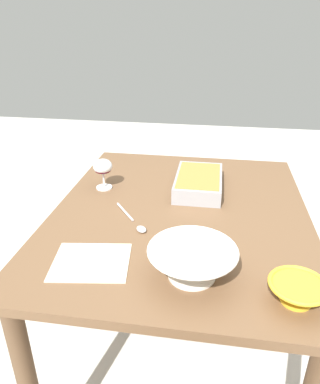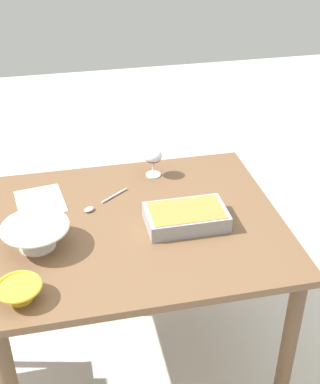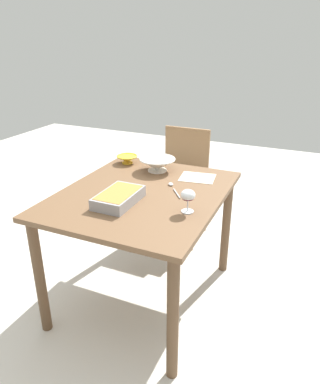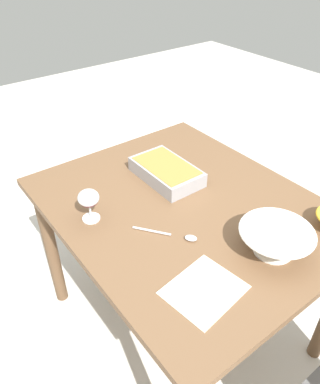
{
  "view_description": "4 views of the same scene",
  "coord_description": "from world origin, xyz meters",
  "px_view_note": "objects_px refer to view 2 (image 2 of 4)",
  "views": [
    {
      "loc": [
        1.2,
        0.11,
        1.44
      ],
      "look_at": [
        -0.05,
        -0.09,
        0.82
      ],
      "focal_mm": 34.16,
      "sensor_mm": 36.0,
      "label": 1
    },
    {
      "loc": [
        0.26,
        1.67,
        1.99
      ],
      "look_at": [
        -0.12,
        -0.09,
        0.85
      ],
      "focal_mm": 49.38,
      "sensor_mm": 36.0,
      "label": 2
    },
    {
      "loc": [
        -1.81,
        -0.92,
        1.66
      ],
      "look_at": [
        -0.03,
        -0.13,
        0.81
      ],
      "focal_mm": 34.03,
      "sensor_mm": 36.0,
      "label": 3
    },
    {
      "loc": [
        0.87,
        -0.78,
        1.69
      ],
      "look_at": [
        -0.06,
        -0.08,
        0.84
      ],
      "focal_mm": 34.97,
      "sensor_mm": 36.0,
      "label": 4
    }
  ],
  "objects_px": {
    "wine_glass": "(153,157)",
    "mixing_bowl": "(19,291)",
    "napkin": "(40,201)",
    "dining_table": "(136,244)",
    "small_bowl": "(36,235)",
    "serving_spoon": "(98,205)",
    "casserole_dish": "(186,216)"
  },
  "relations": [
    {
      "from": "wine_glass",
      "to": "mixing_bowl",
      "type": "relative_size",
      "value": 0.85
    },
    {
      "from": "mixing_bowl",
      "to": "napkin",
      "type": "height_order",
      "value": "mixing_bowl"
    },
    {
      "from": "dining_table",
      "to": "small_bowl",
      "type": "xyz_separation_m",
      "value": [
        0.38,
        0.07,
        0.16
      ]
    },
    {
      "from": "dining_table",
      "to": "small_bowl",
      "type": "bearing_deg",
      "value": 10.81
    },
    {
      "from": "mixing_bowl",
      "to": "small_bowl",
      "type": "distance_m",
      "value": 0.28
    },
    {
      "from": "napkin",
      "to": "wine_glass",
      "type": "bearing_deg",
      "value": -167.51
    },
    {
      "from": "dining_table",
      "to": "serving_spoon",
      "type": "xyz_separation_m",
      "value": [
        0.13,
        -0.14,
        0.12
      ]
    },
    {
      "from": "mixing_bowl",
      "to": "serving_spoon",
      "type": "relative_size",
      "value": 0.75
    },
    {
      "from": "casserole_dish",
      "to": "small_bowl",
      "type": "bearing_deg",
      "value": 1.73
    },
    {
      "from": "napkin",
      "to": "mixing_bowl",
      "type": "bearing_deg",
      "value": 82.48
    },
    {
      "from": "wine_glass",
      "to": "napkin",
      "type": "bearing_deg",
      "value": 12.49
    },
    {
      "from": "dining_table",
      "to": "small_bowl",
      "type": "height_order",
      "value": "small_bowl"
    },
    {
      "from": "dining_table",
      "to": "serving_spoon",
      "type": "height_order",
      "value": "serving_spoon"
    },
    {
      "from": "casserole_dish",
      "to": "mixing_bowl",
      "type": "bearing_deg",
      "value": 24.68
    },
    {
      "from": "wine_glass",
      "to": "small_bowl",
      "type": "height_order",
      "value": "wine_glass"
    },
    {
      "from": "mixing_bowl",
      "to": "casserole_dish",
      "type": "bearing_deg",
      "value": -155.32
    },
    {
      "from": "wine_glass",
      "to": "mixing_bowl",
      "type": "distance_m",
      "value": 0.9
    },
    {
      "from": "mixing_bowl",
      "to": "serving_spoon",
      "type": "xyz_separation_m",
      "value": [
        -0.31,
        -0.49,
        -0.03
      ]
    },
    {
      "from": "casserole_dish",
      "to": "serving_spoon",
      "type": "xyz_separation_m",
      "value": [
        0.32,
        -0.2,
        -0.03
      ]
    },
    {
      "from": "dining_table",
      "to": "mixing_bowl",
      "type": "distance_m",
      "value": 0.57
    },
    {
      "from": "casserole_dish",
      "to": "napkin",
      "type": "xyz_separation_m",
      "value": [
        0.55,
        -0.28,
        -0.04
      ]
    },
    {
      "from": "dining_table",
      "to": "wine_glass",
      "type": "bearing_deg",
      "value": -113.0
    },
    {
      "from": "casserole_dish",
      "to": "serving_spoon",
      "type": "distance_m",
      "value": 0.38
    },
    {
      "from": "casserole_dish",
      "to": "serving_spoon",
      "type": "height_order",
      "value": "casserole_dish"
    },
    {
      "from": "wine_glass",
      "to": "serving_spoon",
      "type": "xyz_separation_m",
      "value": [
        0.27,
        0.2,
        -0.08
      ]
    },
    {
      "from": "wine_glass",
      "to": "serving_spoon",
      "type": "relative_size",
      "value": 0.64
    },
    {
      "from": "wine_glass",
      "to": "dining_table",
      "type": "bearing_deg",
      "value": 67.0
    },
    {
      "from": "mixing_bowl",
      "to": "napkin",
      "type": "xyz_separation_m",
      "value": [
        -0.08,
        -0.57,
        -0.03
      ]
    },
    {
      "from": "dining_table",
      "to": "serving_spoon",
      "type": "relative_size",
      "value": 5.71
    },
    {
      "from": "dining_table",
      "to": "small_bowl",
      "type": "relative_size",
      "value": 4.6
    },
    {
      "from": "wine_glass",
      "to": "mixing_bowl",
      "type": "xyz_separation_m",
      "value": [
        0.58,
        0.68,
        -0.06
      ]
    },
    {
      "from": "dining_table",
      "to": "casserole_dish",
      "type": "distance_m",
      "value": 0.25
    }
  ]
}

